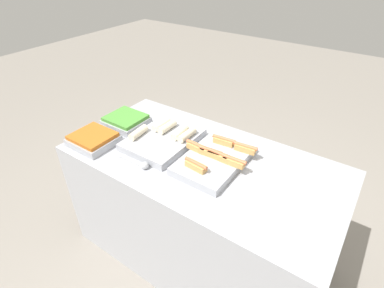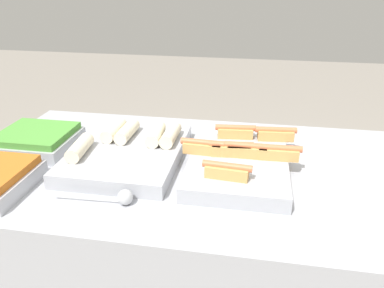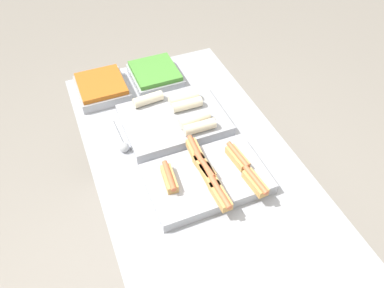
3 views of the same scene
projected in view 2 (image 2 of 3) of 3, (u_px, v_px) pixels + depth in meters
counter at (211, 264)px, 1.47m from camera, size 1.71×0.88×0.88m
tray_hotdogs at (239, 159)px, 1.27m from camera, size 0.40×0.49×0.10m
tray_wraps at (128, 150)px, 1.33m from camera, size 0.37×0.48×0.10m
tray_side_back at (37, 140)px, 1.41m from camera, size 0.27×0.25×0.07m
serving_spoon_near at (119, 197)px, 1.08m from camera, size 0.24×0.05×0.05m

